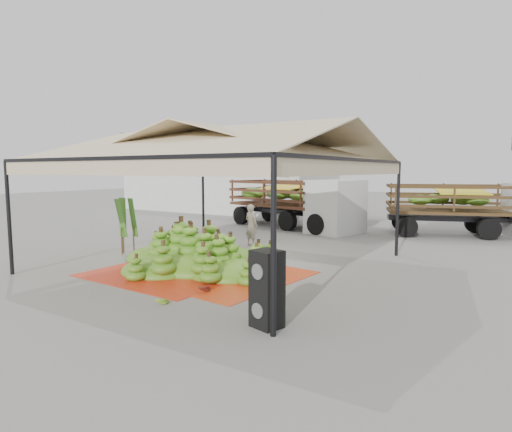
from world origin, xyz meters
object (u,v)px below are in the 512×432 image
Objects in this scene: speaker_stack at (267,289)px; truck_left at (298,198)px; banana_heap at (193,247)px; vendor at (251,225)px; truck_right at (476,203)px.

speaker_stack is 0.19× the size of truck_left.
truck_left is at bearing 97.64° from banana_heap.
speaker_stack is at bearing -35.20° from banana_heap.
truck_left is (-0.76, 5.26, 0.67)m from vendor.
vendor is 9.67m from truck_right.
banana_heap is 3.93× the size of speaker_stack.
truck_left reaches higher than vendor.
truck_right is (7.44, 1.71, -0.06)m from truck_left.
vendor is 0.21× the size of truck_left.
truck_right is (6.23, 10.72, 0.80)m from banana_heap.
banana_heap is 0.75× the size of truck_left.
speaker_stack is 0.90× the size of vendor.
truck_left is at bearing -69.12° from vendor.
truck_left is 1.04× the size of truck_right.
truck_left is 7.63m from truck_right.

